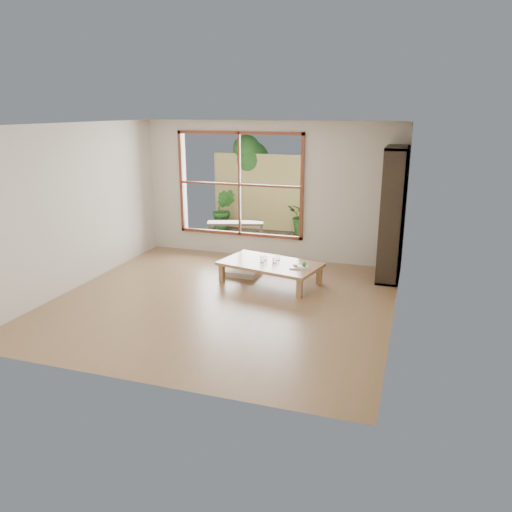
# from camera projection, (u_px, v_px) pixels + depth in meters

# --- Properties ---
(ground) EXTENTS (5.00, 5.00, 0.00)m
(ground) POSITION_uv_depth(u_px,v_px,m) (224.00, 300.00, 7.60)
(ground) COLOR #916948
(ground) RESTS_ON ground
(low_table) EXTENTS (1.77, 1.24, 0.35)m
(low_table) POSITION_uv_depth(u_px,v_px,m) (270.00, 265.00, 8.27)
(low_table) COLOR tan
(low_table) RESTS_ON ground
(floor_cushion) EXTENTS (0.65, 0.65, 0.09)m
(floor_cushion) POSITION_uv_depth(u_px,v_px,m) (244.00, 271.00, 8.84)
(floor_cushion) COLOR beige
(floor_cushion) RESTS_ON ground
(bookshelf) EXTENTS (0.36, 1.00, 2.22)m
(bookshelf) POSITION_uv_depth(u_px,v_px,m) (392.00, 214.00, 8.33)
(bookshelf) COLOR #2F241A
(bookshelf) RESTS_ON ground
(glass_tall) EXTENTS (0.07, 0.07, 0.12)m
(glass_tall) POSITION_uv_depth(u_px,v_px,m) (262.00, 259.00, 8.25)
(glass_tall) COLOR silver
(glass_tall) RESTS_ON low_table
(glass_mid) EXTENTS (0.07, 0.07, 0.10)m
(glass_mid) POSITION_uv_depth(u_px,v_px,m) (274.00, 260.00, 8.23)
(glass_mid) COLOR silver
(glass_mid) RESTS_ON low_table
(glass_short) EXTENTS (0.07, 0.07, 0.09)m
(glass_short) POSITION_uv_depth(u_px,v_px,m) (278.00, 258.00, 8.37)
(glass_short) COLOR silver
(glass_short) RESTS_ON low_table
(glass_small) EXTENTS (0.07, 0.07, 0.08)m
(glass_small) POSITION_uv_depth(u_px,v_px,m) (265.00, 258.00, 8.39)
(glass_small) COLOR silver
(glass_small) RESTS_ON low_table
(food_tray) EXTENTS (0.33, 0.26, 0.09)m
(food_tray) POSITION_uv_depth(u_px,v_px,m) (300.00, 266.00, 7.99)
(food_tray) COLOR white
(food_tray) RESTS_ON low_table
(deck) EXTENTS (2.80, 2.00, 0.05)m
(deck) POSITION_uv_depth(u_px,v_px,m) (258.00, 241.00, 11.02)
(deck) COLOR #3C342C
(deck) RESTS_ON ground
(garden_bench) EXTENTS (1.27, 0.71, 0.39)m
(garden_bench) POSITION_uv_depth(u_px,v_px,m) (235.00, 225.00, 10.97)
(garden_bench) COLOR #2F241A
(garden_bench) RESTS_ON deck
(bamboo_fence) EXTENTS (2.80, 0.06, 1.80)m
(bamboo_fence) POSITION_uv_depth(u_px,v_px,m) (271.00, 193.00, 11.68)
(bamboo_fence) COLOR #D3BF6C
(bamboo_fence) RESTS_ON ground
(shrub_right) EXTENTS (0.89, 0.80, 0.89)m
(shrub_right) POSITION_uv_depth(u_px,v_px,m) (305.00, 215.00, 11.37)
(shrub_right) COLOR #356C27
(shrub_right) RESTS_ON deck
(shrub_left) EXTENTS (0.60, 0.52, 0.98)m
(shrub_left) POSITION_uv_depth(u_px,v_px,m) (224.00, 210.00, 11.76)
(shrub_left) COLOR #356C27
(shrub_left) RESTS_ON deck
(garden_tree) EXTENTS (1.04, 0.85, 2.22)m
(garden_tree) POSITION_uv_depth(u_px,v_px,m) (248.00, 160.00, 11.95)
(garden_tree) COLOR #4C3D2D
(garden_tree) RESTS_ON ground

